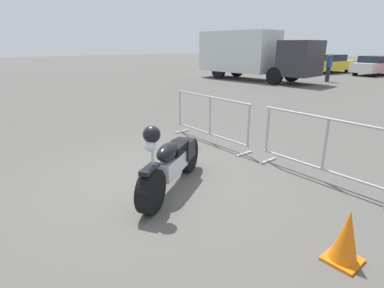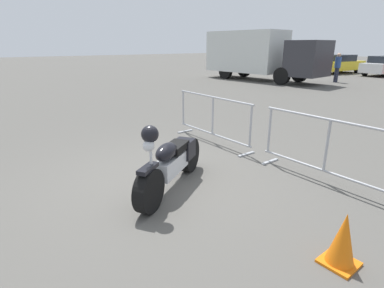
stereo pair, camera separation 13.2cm
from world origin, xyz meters
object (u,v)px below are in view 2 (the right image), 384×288
motorcycle (172,161)px  crowd_barrier_far (326,150)px  parked_car_yellow (340,64)px  parked_car_tan (306,62)px  box_truck (257,53)px  crowd_barrier_near (213,119)px  pedestrian (337,67)px  traffic_cone (343,240)px

motorcycle → crowd_barrier_far: size_ratio=0.79×
crowd_barrier_far → parked_car_yellow: (-9.61, 19.71, 0.16)m
motorcycle → parked_car_tan: bearing=176.2°
motorcycle → parked_car_yellow: bearing=169.8°
motorcycle → box_truck: (-9.23, 12.96, 1.18)m
crowd_barrier_near → parked_car_yellow: parked_car_yellow is taller
box_truck → pedestrian: 4.76m
traffic_cone → parked_car_tan: bearing=122.5°
crowd_barrier_near → traffic_cone: crowd_barrier_near is taller
traffic_cone → crowd_barrier_far: bearing=123.7°
crowd_barrier_near → parked_car_tan: size_ratio=0.54×
motorcycle → parked_car_yellow: 23.29m
pedestrian → crowd_barrier_near: bearing=-129.8°
parked_car_tan → traffic_cone: 25.71m
parked_car_tan → traffic_cone: (13.80, -21.69, -0.45)m
crowd_barrier_far → pedestrian: (-6.75, 13.64, 0.36)m
crowd_barrier_far → parked_car_tan: bearing=122.4°
motorcycle → box_truck: 15.96m
motorcycle → pedestrian: bearing=168.1°
crowd_barrier_near → traffic_cone: (3.84, -1.71, -0.27)m
crowd_barrier_near → pedestrian: (-4.05, 13.64, 0.36)m
parked_car_tan → motorcycle: bearing=-145.9°
box_truck → parked_car_tan: box_truck is taller
motorcycle → crowd_barrier_far: (1.35, 2.07, 0.11)m
crowd_barrier_near → parked_car_yellow: 20.88m
crowd_barrier_far → parked_car_yellow: 21.92m
crowd_barrier_far → box_truck: size_ratio=0.31×
crowd_barrier_near → traffic_cone: bearing=-24.0°
crowd_barrier_near → crowd_barrier_far: (2.70, 0.00, 0.00)m
box_truck → parked_car_yellow: size_ratio=1.80×
motorcycle → box_truck: size_ratio=0.24×
crowd_barrier_far → parked_car_tan: parked_car_tan is taller
motorcycle → crowd_barrier_near: (-1.35, 2.07, 0.11)m
motorcycle → parked_car_yellow: parked_car_yellow is taller
parked_car_tan → parked_car_yellow: (3.05, -0.28, -0.02)m
motorcycle → parked_car_tan: parked_car_tan is taller
crowd_barrier_far → box_truck: (-10.58, 10.89, 1.08)m
parked_car_tan → parked_car_yellow: size_ratio=1.03×
box_truck → traffic_cone: 17.26m
parked_car_yellow → box_truck: bearing=-179.4°
box_truck → parked_car_tan: size_ratio=1.75×
crowd_barrier_near → crowd_barrier_far: same height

